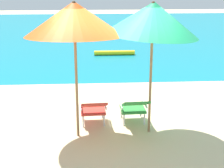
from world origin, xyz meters
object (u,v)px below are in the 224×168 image
(lounge_chair_right, at_px, (134,107))
(swim_buoy, at_px, (114,53))
(lounge_chair_left, at_px, (93,108))
(beach_umbrella_right, at_px, (153,19))
(beach_umbrella_left, at_px, (74,19))

(lounge_chair_right, bearing_deg, swim_buoy, 89.76)
(swim_buoy, distance_m, lounge_chair_left, 6.59)
(swim_buoy, bearing_deg, lounge_chair_right, -90.24)
(lounge_chair_left, xyz_separation_m, lounge_chair_right, (0.86, 0.03, 0.00))
(beach_umbrella_right, bearing_deg, swim_buoy, 91.97)
(swim_buoy, xyz_separation_m, lounge_chair_right, (-0.03, -6.50, 0.31))
(beach_umbrella_left, height_order, beach_umbrella_right, beach_umbrella_left)
(beach_umbrella_right, bearing_deg, lounge_chair_right, 126.07)
(swim_buoy, distance_m, beach_umbrella_left, 7.40)
(swim_buoy, xyz_separation_m, beach_umbrella_left, (-1.20, -6.96, 2.21))
(beach_umbrella_left, bearing_deg, beach_umbrella_right, 3.99)
(lounge_chair_right, bearing_deg, beach_umbrella_right, -53.93)
(lounge_chair_left, bearing_deg, swim_buoy, 82.26)
(lounge_chair_right, distance_m, beach_umbrella_right, 1.94)
(lounge_chair_left, distance_m, beach_umbrella_right, 2.22)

